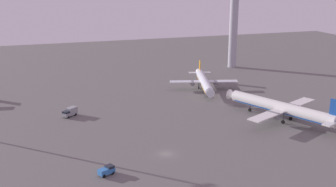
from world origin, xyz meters
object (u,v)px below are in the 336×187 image
Objects in this scene: airplane_far_stand at (204,81)px; cargo_loader at (107,170)px; catering_truck at (70,112)px; control_tower at (234,15)px; airplane_terminal_side at (282,108)px.

airplane_far_stand is 84.94m from cargo_loader.
control_tower is at bearing -97.81° from catering_truck.
airplane_far_stand is 6.38× the size of catering_truck.
control_tower is 88.14m from airplane_terminal_side.
catering_truck is at bearing 31.95° from airplane_far_stand.
airplane_terminal_side is (-22.22, -82.03, -23.36)m from control_tower.
control_tower is at bearing 49.96° from airplane_terminal_side.
airplane_far_stand reaches higher than catering_truck.
airplane_terminal_side is 9.26× the size of cargo_loader.
control_tower is 136.94m from cargo_loader.
airplane_terminal_side is 45.66m from airplane_far_stand.
control_tower is 1.15× the size of airplane_terminal_side.
control_tower reaches higher than catering_truck.
control_tower is at bearing 114.44° from cargo_loader.
cargo_loader is (-86.14, -103.09, -26.55)m from control_tower.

